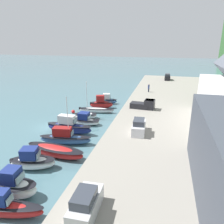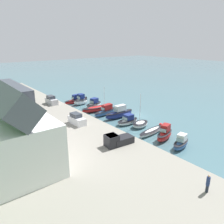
# 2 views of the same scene
# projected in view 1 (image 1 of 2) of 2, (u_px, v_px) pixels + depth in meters

# --- Properties ---
(ground_plane) EXTENTS (320.00, 320.00, 0.00)m
(ground_plane) POSITION_uv_depth(u_px,v_px,m) (49.00, 127.00, 37.33)
(ground_plane) COLOR #476B75
(quay_promenade) EXTENTS (107.85, 26.88, 1.21)m
(quay_promenade) POSITION_uv_depth(u_px,v_px,m) (199.00, 139.00, 31.57)
(quay_promenade) COLOR gray
(quay_promenade) RESTS_ON ground_plane
(moored_boat_0) EXTENTS (2.66, 4.75, 2.40)m
(moored_boat_0) POSITION_uv_depth(u_px,v_px,m) (107.00, 100.00, 50.70)
(moored_boat_0) COLOR #33568E
(moored_boat_0) RESTS_ON ground_plane
(moored_boat_1) EXTENTS (3.04, 5.31, 2.86)m
(moored_boat_1) POSITION_uv_depth(u_px,v_px,m) (101.00, 104.00, 47.33)
(moored_boat_1) COLOR red
(moored_boat_1) RESTS_ON ground_plane
(moored_boat_2) EXTENTS (2.26, 7.54, 1.01)m
(moored_boat_2) POSITION_uv_depth(u_px,v_px,m) (96.00, 110.00, 44.68)
(moored_boat_2) COLOR silver
(moored_boat_2) RESTS_ON ground_plane
(moored_boat_3) EXTENTS (3.30, 4.57, 7.06)m
(moored_boat_3) POSITION_uv_depth(u_px,v_px,m) (86.00, 115.00, 41.24)
(moored_boat_3) COLOR silver
(moored_boat_3) RESTS_ON ground_plane
(moored_boat_4) EXTENTS (2.40, 5.14, 2.17)m
(moored_boat_4) POSITION_uv_depth(u_px,v_px,m) (85.00, 120.00, 38.38)
(moored_boat_4) COLOR white
(moored_boat_4) RESTS_ON ground_plane
(moored_boat_5) EXTENTS (1.94, 7.65, 2.97)m
(moored_boat_5) POSITION_uv_depth(u_px,v_px,m) (69.00, 127.00, 34.68)
(moored_boat_5) COLOR navy
(moored_boat_5) RESTS_ON ground_plane
(moored_boat_6) EXTENTS (2.85, 7.66, 7.00)m
(moored_boat_6) POSITION_uv_depth(u_px,v_px,m) (65.00, 138.00, 31.15)
(moored_boat_6) COLOR #33568E
(moored_boat_6) RESTS_ON ground_plane
(moored_boat_7) EXTENTS (3.23, 8.42, 1.35)m
(moored_boat_7) POSITION_uv_depth(u_px,v_px,m) (55.00, 151.00, 27.92)
(moored_boat_7) COLOR red
(moored_boat_7) RESTS_ON ground_plane
(moored_boat_8) EXTENTS (3.31, 5.57, 2.55)m
(moored_boat_8) POSITION_uv_depth(u_px,v_px,m) (32.00, 161.00, 25.19)
(moored_boat_8) COLOR silver
(moored_boat_8) RESTS_ON ground_plane
(moored_boat_9) EXTENTS (2.50, 4.41, 2.99)m
(moored_boat_9) POSITION_uv_depth(u_px,v_px,m) (15.00, 186.00, 20.53)
(moored_boat_9) COLOR white
(moored_boat_9) RESTS_ON ground_plane
(parked_car_0) EXTENTS (4.25, 1.93, 2.16)m
(parked_car_0) POSITION_uv_depth(u_px,v_px,m) (167.00, 77.00, 73.89)
(parked_car_0) COLOR black
(parked_car_0) RESTS_ON quay_promenade
(parked_car_1) EXTENTS (4.25, 1.92, 2.16)m
(parked_car_1) POSITION_uv_depth(u_px,v_px,m) (86.00, 204.00, 16.89)
(parked_car_1) COLOR #B7B7BC
(parked_car_1) RESTS_ON quay_promenade
(parked_car_2) EXTENTS (4.28, 2.01, 2.16)m
(parked_car_2) POSITION_uv_depth(u_px,v_px,m) (139.00, 127.00, 31.92)
(parked_car_2) COLOR silver
(parked_car_2) RESTS_ON quay_promenade
(pickup_truck_0) EXTENTS (2.38, 4.88, 1.90)m
(pickup_truck_0) POSITION_uv_depth(u_px,v_px,m) (145.00, 105.00, 43.11)
(pickup_truck_0) COLOR black
(pickup_truck_0) RESTS_ON quay_promenade
(person_on_quay) EXTENTS (0.40, 0.40, 2.14)m
(person_on_quay) POSITION_uv_depth(u_px,v_px,m) (149.00, 88.00, 56.85)
(person_on_quay) COLOR #232838
(person_on_quay) RESTS_ON quay_promenade
(mooring_buoy_0) EXTENTS (0.70, 0.70, 0.70)m
(mooring_buoy_0) POSITION_uv_depth(u_px,v_px,m) (73.00, 112.00, 44.33)
(mooring_buoy_0) COLOR red
(mooring_buoy_0) RESTS_ON ground_plane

